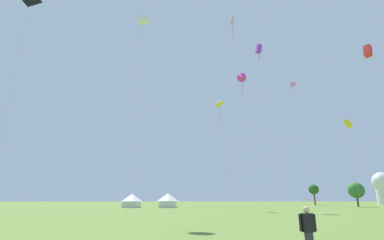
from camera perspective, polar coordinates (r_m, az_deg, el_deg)
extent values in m
cone|color=white|center=(40.85, -9.93, 19.37)|extent=(1.59, 1.93, 1.98)
cylinder|color=#A4A4A4|center=(40.03, -10.03, 17.65)|extent=(0.05, 0.05, 2.11)
cylinder|color=#B2B2B7|center=(34.80, -11.24, 2.57)|extent=(0.31, 1.05, 25.16)
cone|color=#E02DA3|center=(58.80, 9.96, 8.41)|extent=(2.21, 2.46, 2.31)
cylinder|color=#9D2072|center=(58.10, 10.04, 6.76)|extent=(0.06, 0.06, 2.69)
cylinder|color=#B2B2B7|center=(54.13, 11.14, -3.68)|extent=(0.74, 1.88, 25.55)
cube|color=pink|center=(60.16, 8.11, 19.14)|extent=(0.73, 2.18, 2.15)
cylinder|color=#A9627C|center=(58.90, 8.20, 17.30)|extent=(0.07, 0.07, 3.45)
cylinder|color=#B2B2B7|center=(51.54, 7.97, 2.79)|extent=(1.81, 0.98, 36.00)
cube|color=yellow|center=(49.27, 28.83, -0.66)|extent=(1.19, 1.31, 1.44)
cylinder|color=#B2B2B7|center=(46.98, 29.83, -7.97)|extent=(1.30, 2.21, 12.95)
cube|color=red|center=(54.12, 31.82, 11.71)|extent=(1.67, 1.57, 2.05)
cube|color=purple|center=(65.45, 13.23, 13.75)|extent=(1.52, 1.35, 2.01)
cylinder|color=#63238B|center=(64.61, 13.33, 12.37)|extent=(0.06, 0.06, 2.51)
cylinder|color=#B2B2B7|center=(58.71, 15.42, -0.34)|extent=(2.09, 1.79, 33.48)
cone|color=pink|center=(69.46, 19.57, 6.48)|extent=(1.63, 1.89, 1.79)
cylinder|color=#A9627C|center=(69.07, 19.65, 5.62)|extent=(0.04, 0.04, 1.48)
cylinder|color=#B2B2B7|center=(65.32, 21.09, -4.33)|extent=(0.64, 1.42, 26.88)
cylinder|color=#B2B2B7|center=(30.77, -32.74, 4.02)|extent=(0.26, 0.84, 21.90)
ellipsoid|color=yellow|center=(59.78, 5.49, 3.19)|extent=(2.15, 3.09, 0.99)
cylinder|color=#A79518|center=(59.12, 5.54, 1.18)|extent=(0.07, 0.07, 3.27)
cylinder|color=#B2B2B7|center=(56.22, 6.84, -6.63)|extent=(1.85, 2.48, 21.04)
cube|color=black|center=(10.80, 22.19, -18.55)|extent=(0.41, 0.33, 0.60)
sphere|color=beige|center=(10.78, 21.95, -16.33)|extent=(0.22, 0.22, 0.22)
cylinder|color=black|center=(10.71, 20.95, -18.70)|extent=(0.09, 0.09, 0.55)
cylinder|color=black|center=(10.90, 23.41, -18.39)|extent=(0.09, 0.09, 0.55)
cube|color=white|center=(67.69, -12.04, -16.25)|extent=(3.67, 3.67, 1.38)
cone|color=white|center=(67.68, -11.97, -14.98)|extent=(4.59, 4.59, 1.61)
cube|color=white|center=(66.74, -4.89, -16.51)|extent=(3.82, 3.82, 1.43)
cone|color=white|center=(66.73, -4.86, -15.17)|extent=(4.78, 4.78, 1.67)
cylinder|color=white|center=(120.01, 34.19, -12.41)|extent=(4.80, 4.80, 6.00)
sphere|color=white|center=(120.14, 33.86, -10.24)|extent=(6.40, 6.40, 6.40)
cylinder|color=brown|center=(99.56, 23.42, -14.35)|extent=(0.44, 0.44, 3.64)
sphere|color=#23561E|center=(99.59, 23.24, -12.69)|extent=(3.09, 3.09, 3.09)
cylinder|color=brown|center=(82.02, 30.32, -13.93)|extent=(0.44, 0.44, 2.58)
sphere|color=#33702D|center=(82.04, 30.07, -12.11)|extent=(3.80, 3.80, 3.80)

